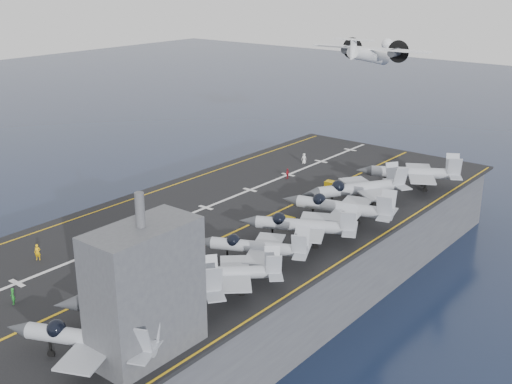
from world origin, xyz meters
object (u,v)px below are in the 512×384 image
Objects in this scene: fighter_jet_0 at (90,338)px; island_superstructure at (144,276)px; tow_cart_a at (125,283)px; transport_plane at (369,56)px.

island_superstructure is at bearing 59.17° from fighter_jet_0.
tow_cart_a is 77.08m from transport_plane.
tow_cart_a is 0.08× the size of transport_plane.
island_superstructure is 7.65× the size of tow_cart_a.
transport_plane is (-24.15, 80.97, 8.74)m from island_superstructure.
transport_plane is at bearing 104.24° from fighter_jet_0.
island_superstructure is at bearing -31.26° from tow_cart_a.
island_superstructure is 0.89× the size of fighter_jet_0.
fighter_jet_0 is 13.91m from tow_cart_a.
tow_cart_a is at bearing 148.74° from island_superstructure.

